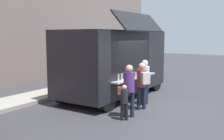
% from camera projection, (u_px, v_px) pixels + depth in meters
% --- Properties ---
extents(ground_plane, '(60.00, 60.00, 0.00)m').
position_uv_depth(ground_plane, '(158.00, 105.00, 10.32)').
color(ground_plane, '#38383D').
extents(food_truck_main, '(5.77, 3.07, 3.59)m').
position_uv_depth(food_truck_main, '(115.00, 61.00, 11.59)').
color(food_truck_main, black).
rests_on(food_truck_main, ground).
extents(trash_bin, '(0.60, 0.60, 1.04)m').
position_uv_depth(trash_bin, '(117.00, 71.00, 16.26)').
color(trash_bin, '#2D643B').
rests_on(trash_bin, ground).
extents(customer_front_ordering, '(0.36, 0.36, 1.76)m').
position_uv_depth(customer_front_ordering, '(145.00, 78.00, 10.25)').
color(customer_front_ordering, '#1C233A').
rests_on(customer_front_ordering, ground).
extents(customer_mid_with_backpack, '(0.50, 0.56, 1.73)m').
position_uv_depth(customer_mid_with_backpack, '(142.00, 81.00, 9.52)').
color(customer_mid_with_backpack, '#1F2335').
rests_on(customer_mid_with_backpack, ground).
extents(customer_rear_waiting, '(0.50, 0.51, 1.75)m').
position_uv_depth(customer_rear_waiting, '(129.00, 86.00, 8.62)').
color(customer_rear_waiting, '#1F2237').
rests_on(customer_rear_waiting, ground).
extents(child_near_queue, '(0.24, 0.24, 1.15)m').
position_uv_depth(child_near_queue, '(124.00, 99.00, 8.34)').
color(child_near_queue, black).
rests_on(child_near_queue, ground).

